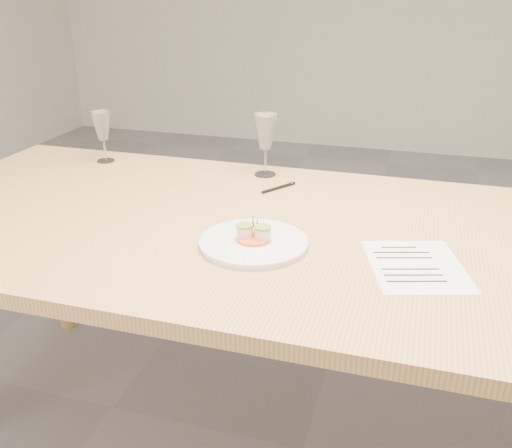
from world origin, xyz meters
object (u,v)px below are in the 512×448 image
(recipe_sheet, at_px, (416,266))
(ballpoint_pen, at_px, (279,188))
(dinner_plate, at_px, (254,242))
(wine_glass_0, at_px, (102,127))
(wine_glass_1, at_px, (265,133))
(dining_table, at_px, (311,254))

(recipe_sheet, relative_size, ballpoint_pen, 2.63)
(dinner_plate, xyz_separation_m, wine_glass_0, (-0.71, 0.52, 0.11))
(wine_glass_1, bearing_deg, ballpoint_pen, -57.04)
(ballpoint_pen, relative_size, wine_glass_1, 0.58)
(dining_table, height_order, wine_glass_0, wine_glass_0)
(wine_glass_0, height_order, wine_glass_1, wine_glass_1)
(ballpoint_pen, height_order, wine_glass_0, wine_glass_0)
(dinner_plate, relative_size, ballpoint_pen, 2.26)
(dinner_plate, bearing_deg, recipe_sheet, 0.95)
(dinner_plate, relative_size, wine_glass_1, 1.32)
(dining_table, relative_size, dinner_plate, 9.02)
(dining_table, height_order, ballpoint_pen, ballpoint_pen)
(ballpoint_pen, bearing_deg, recipe_sheet, -100.20)
(dining_table, xyz_separation_m, wine_glass_1, (-0.24, 0.40, 0.21))
(recipe_sheet, distance_m, wine_glass_0, 1.21)
(dining_table, distance_m, ballpoint_pen, 0.33)
(recipe_sheet, xyz_separation_m, wine_glass_1, (-0.51, 0.53, 0.14))
(dining_table, distance_m, recipe_sheet, 0.30)
(dinner_plate, distance_m, wine_glass_0, 0.88)
(recipe_sheet, bearing_deg, wine_glass_1, 117.00)
(recipe_sheet, bearing_deg, dining_table, 137.83)
(recipe_sheet, height_order, ballpoint_pen, ballpoint_pen)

